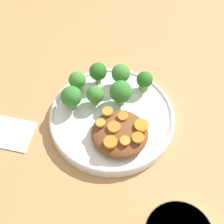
% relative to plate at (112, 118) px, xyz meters
% --- Properties ---
extents(ground_plane, '(4.00, 4.00, 0.00)m').
position_rel_plate_xyz_m(ground_plane, '(0.00, 0.00, -0.01)').
color(ground_plane, tan).
extents(plate, '(0.26, 0.26, 0.02)m').
position_rel_plate_xyz_m(plate, '(0.00, 0.00, 0.00)').
color(plate, white).
rests_on(plate, ground_plane).
extents(stew_mound, '(0.11, 0.11, 0.03)m').
position_rel_plate_xyz_m(stew_mound, '(0.03, -0.05, 0.02)').
color(stew_mound, brown).
rests_on(stew_mound, plate).
extents(broccoli_floret_0, '(0.04, 0.04, 0.06)m').
position_rel_plate_xyz_m(broccoli_floret_0, '(-0.01, 0.09, 0.04)').
color(broccoli_floret_0, '#759E51').
rests_on(broccoli_floret_0, plate).
extents(broccoli_floret_1, '(0.04, 0.04, 0.05)m').
position_rel_plate_xyz_m(broccoli_floret_1, '(-0.04, 0.02, 0.04)').
color(broccoli_floret_1, '#7FA85B').
rests_on(broccoli_floret_1, plate).
extents(broccoli_floret_2, '(0.05, 0.05, 0.06)m').
position_rel_plate_xyz_m(broccoli_floret_2, '(0.01, 0.04, 0.04)').
color(broccoli_floret_2, '#7FA85B').
rests_on(broccoli_floret_2, plate).
extents(broccoli_floret_3, '(0.04, 0.04, 0.06)m').
position_rel_plate_xyz_m(broccoli_floret_3, '(-0.05, 0.08, 0.04)').
color(broccoli_floret_3, '#759E51').
rests_on(broccoli_floret_3, plate).
extents(broccoli_floret_4, '(0.04, 0.04, 0.05)m').
position_rel_plate_xyz_m(broccoli_floret_4, '(0.05, 0.09, 0.03)').
color(broccoli_floret_4, '#759E51').
rests_on(broccoli_floret_4, plate).
extents(broccoli_floret_5, '(0.04, 0.04, 0.05)m').
position_rel_plate_xyz_m(broccoli_floret_5, '(-0.09, 0.04, 0.04)').
color(broccoli_floret_5, '#7FA85B').
rests_on(broccoli_floret_5, plate).
extents(broccoli_floret_6, '(0.04, 0.04, 0.06)m').
position_rel_plate_xyz_m(broccoli_floret_6, '(-0.09, -0.00, 0.04)').
color(broccoli_floret_6, '#7FA85B').
rests_on(broccoli_floret_6, plate).
extents(carrot_slice_0, '(0.02, 0.02, 0.00)m').
position_rel_plate_xyz_m(carrot_slice_0, '(0.03, -0.02, 0.04)').
color(carrot_slice_0, orange).
rests_on(carrot_slice_0, stew_mound).
extents(carrot_slice_1, '(0.03, 0.03, 0.01)m').
position_rel_plate_xyz_m(carrot_slice_1, '(0.07, -0.03, 0.04)').
color(carrot_slice_1, orange).
rests_on(carrot_slice_1, stew_mound).
extents(carrot_slice_2, '(0.02, 0.02, 0.00)m').
position_rel_plate_xyz_m(carrot_slice_2, '(0.05, -0.07, 0.04)').
color(carrot_slice_2, orange).
rests_on(carrot_slice_2, stew_mound).
extents(carrot_slice_3, '(0.03, 0.03, 0.01)m').
position_rel_plate_xyz_m(carrot_slice_3, '(0.02, -0.08, 0.04)').
color(carrot_slice_3, orange).
rests_on(carrot_slice_3, stew_mound).
extents(carrot_slice_4, '(0.02, 0.02, 0.01)m').
position_rel_plate_xyz_m(carrot_slice_4, '(-0.01, -0.01, 0.04)').
color(carrot_slice_4, orange).
rests_on(carrot_slice_4, stew_mound).
extents(carrot_slice_5, '(0.02, 0.02, 0.00)m').
position_rel_plate_xyz_m(carrot_slice_5, '(0.07, -0.05, 0.04)').
color(carrot_slice_5, orange).
rests_on(carrot_slice_5, stew_mound).
extents(carrot_slice_6, '(0.03, 0.03, 0.01)m').
position_rel_plate_xyz_m(carrot_slice_6, '(0.02, -0.04, 0.04)').
color(carrot_slice_6, orange).
rests_on(carrot_slice_6, stew_mound).
extents(carrot_slice_7, '(0.02, 0.02, 0.01)m').
position_rel_plate_xyz_m(carrot_slice_7, '(-0.01, -0.04, 0.04)').
color(carrot_slice_7, orange).
rests_on(carrot_slice_7, stew_mound).
extents(napkin, '(0.12, 0.08, 0.01)m').
position_rel_plate_xyz_m(napkin, '(-0.20, -0.09, -0.01)').
color(napkin, white).
rests_on(napkin, ground_plane).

